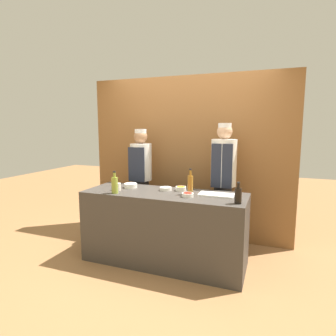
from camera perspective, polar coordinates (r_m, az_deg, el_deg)
ground_plane at (r=3.69m, az=-0.79°, el=-18.42°), size 14.00×14.00×0.00m
cabinet_wall at (r=4.28m, az=4.16°, el=2.12°), size 3.08×0.18×2.40m
counter at (r=3.52m, az=-0.80°, el=-12.00°), size 1.96×0.68×0.88m
sauce_bowl_yellow at (r=3.68m, az=-7.59°, el=-3.50°), size 0.17×0.17×0.06m
sauce_bowl_red at (r=3.19m, az=4.01°, el=-5.42°), size 0.13×0.13×0.04m
sauce_bowl_brown at (r=3.49m, az=-0.47°, el=-4.20°), size 0.15×0.15×0.04m
sauce_bowl_orange at (r=3.48m, az=2.63°, el=-4.17°), size 0.13×0.13×0.05m
cutting_board at (r=3.28m, az=9.80°, el=-5.38°), size 0.40×0.21×0.02m
bottle_amber at (r=3.29m, az=4.55°, el=-3.33°), size 0.07×0.07×0.30m
bottle_oil at (r=3.39m, az=-10.78°, el=-3.34°), size 0.08×0.08×0.27m
bottle_soy at (r=2.98m, az=14.06°, el=-5.38°), size 0.07×0.07×0.23m
cup_cream at (r=3.56m, az=-10.23°, el=-3.75°), size 0.08×0.08×0.09m
chef_left at (r=4.17m, az=-5.48°, el=-2.30°), size 0.31×0.31×1.63m
chef_right at (r=3.79m, az=11.14°, el=-2.86°), size 0.33×0.33×1.71m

